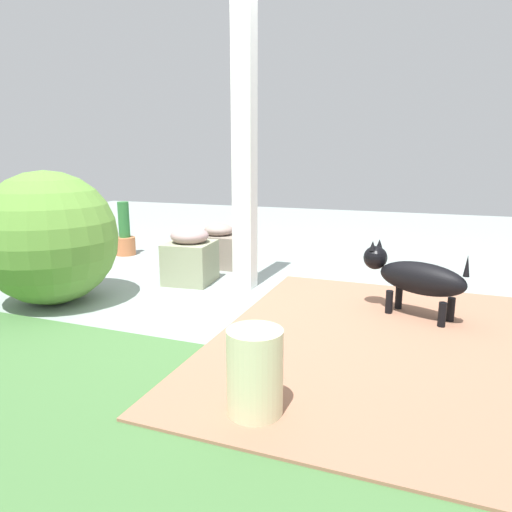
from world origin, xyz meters
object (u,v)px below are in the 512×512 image
at_px(dog, 414,276).
at_px(terracotta_pot_spiky, 87,237).
at_px(ceramic_urn, 255,374).
at_px(stone_planter_nearest, 219,247).
at_px(porch_pillar, 245,148).
at_px(terracotta_pot_tall, 125,236).
at_px(stone_planter_near, 190,257).
at_px(round_shrub, 49,238).

bearing_deg(dog, terracotta_pot_spiky, -8.15).
xyz_separation_m(terracotta_pot_spiky, ceramic_urn, (-2.48, 1.91, -0.10)).
bearing_deg(ceramic_urn, stone_planter_nearest, -61.67).
height_order(porch_pillar, terracotta_pot_tall, porch_pillar).
bearing_deg(porch_pillar, dog, 167.44).
bearing_deg(stone_planter_near, round_shrub, 51.34).
bearing_deg(dog, ceramic_urn, 69.21).
distance_m(porch_pillar, terracotta_pot_spiky, 1.91).
bearing_deg(terracotta_pot_spiky, ceramic_urn, 142.42).
bearing_deg(ceramic_urn, porch_pillar, -66.83).
xyz_separation_m(stone_planter_nearest, round_shrub, (0.65, 1.46, 0.29)).
distance_m(terracotta_pot_tall, ceramic_urn, 3.48).
xyz_separation_m(porch_pillar, ceramic_urn, (-0.75, 1.76, -0.93)).
distance_m(stone_planter_nearest, terracotta_pot_spiky, 1.29).
bearing_deg(porch_pillar, stone_planter_nearest, -48.87).
bearing_deg(terracotta_pot_tall, stone_planter_nearest, 174.36).
bearing_deg(terracotta_pot_spiky, stone_planter_nearest, -159.82).
xyz_separation_m(dog, ceramic_urn, (0.56, 1.47, -0.10)).
xyz_separation_m(round_shrub, dog, (-2.48, -0.58, -0.20)).
relative_size(porch_pillar, terracotta_pot_tall, 3.85).
bearing_deg(round_shrub, ceramic_urn, 155.05).
bearing_deg(stone_planter_near, terracotta_pot_spiky, -7.86).
relative_size(stone_planter_near, terracotta_pot_spiky, 0.77).
bearing_deg(dog, stone_planter_near, -8.34).
xyz_separation_m(round_shrub, terracotta_pot_spiky, (0.56, -1.01, -0.19)).
relative_size(stone_planter_nearest, dog, 0.66).
bearing_deg(stone_planter_nearest, terracotta_pot_tall, -5.64).
relative_size(stone_planter_near, dog, 0.68).
relative_size(porch_pillar, terracotta_pot_spiky, 3.63).
height_order(terracotta_pot_tall, ceramic_urn, terracotta_pot_tall).
relative_size(porch_pillar, round_shrub, 2.32).
height_order(stone_planter_nearest, round_shrub, round_shrub).
bearing_deg(terracotta_pot_tall, dog, 161.68).
distance_m(terracotta_pot_tall, dog, 3.17).
bearing_deg(stone_planter_near, ceramic_urn, 125.68).
distance_m(porch_pillar, dog, 1.58).
xyz_separation_m(porch_pillar, round_shrub, (1.17, 0.87, -0.63)).
bearing_deg(dog, terracotta_pot_tall, -18.32).
distance_m(stone_planter_near, terracotta_pot_spiky, 1.24).
bearing_deg(porch_pillar, stone_planter_near, 3.24).
height_order(stone_planter_near, terracotta_pot_tall, terracotta_pot_tall).
height_order(round_shrub, terracotta_pot_spiky, round_shrub).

